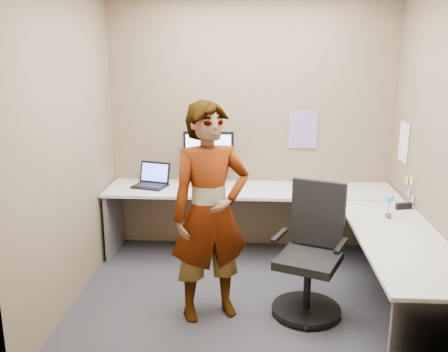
# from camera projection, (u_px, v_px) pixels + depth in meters

# --- Properties ---
(ground) EXTENTS (3.00, 3.00, 0.00)m
(ground) POSITION_uv_depth(u_px,v_px,m) (247.00, 299.00, 4.37)
(ground) COLOR #2A2A2F
(ground) RESTS_ON ground
(wall_back) EXTENTS (3.00, 0.00, 3.00)m
(wall_back) POSITION_uv_depth(u_px,v_px,m) (251.00, 124.00, 5.29)
(wall_back) COLOR brown
(wall_back) RESTS_ON ground
(wall_right) EXTENTS (0.00, 2.70, 2.70)m
(wall_right) POSITION_uv_depth(u_px,v_px,m) (439.00, 151.00, 3.94)
(wall_right) COLOR brown
(wall_right) RESTS_ON ground
(wall_left) EXTENTS (0.00, 2.70, 2.70)m
(wall_left) POSITION_uv_depth(u_px,v_px,m) (68.00, 146.00, 4.13)
(wall_left) COLOR brown
(wall_left) RESTS_ON ground
(desk) EXTENTS (2.98, 2.58, 0.73)m
(desk) POSITION_uv_depth(u_px,v_px,m) (296.00, 222.00, 4.57)
(desk) COLOR #AEAEAE
(desk) RESTS_ON ground
(paper_ream) EXTENTS (0.33, 0.25, 0.07)m
(paper_ream) POSITION_uv_depth(u_px,v_px,m) (209.00, 182.00, 5.28)
(paper_ream) COLOR #B51B12
(paper_ream) RESTS_ON desk
(monitor) EXTENTS (0.53, 0.16, 0.50)m
(monitor) POSITION_uv_depth(u_px,v_px,m) (209.00, 151.00, 5.21)
(monitor) COLOR black
(monitor) RESTS_ON paper_ream
(laptop) EXTENTS (0.40, 0.36, 0.24)m
(laptop) POSITION_uv_depth(u_px,v_px,m) (152.00, 180.00, 5.23)
(laptop) COLOR black
(laptop) RESTS_ON desk
(trackball_mouse) EXTENTS (0.12, 0.08, 0.07)m
(trackball_mouse) POSITION_uv_depth(u_px,v_px,m) (219.00, 189.00, 5.04)
(trackball_mouse) COLOR #B7B7BC
(trackball_mouse) RESTS_ON desk
(origami) EXTENTS (0.10, 0.10, 0.06)m
(origami) POSITION_uv_depth(u_px,v_px,m) (210.00, 191.00, 4.93)
(origami) COLOR white
(origami) RESTS_ON desk
(stapler) EXTENTS (0.16, 0.08, 0.05)m
(stapler) POSITION_uv_depth(u_px,v_px,m) (404.00, 206.00, 4.49)
(stapler) COLOR black
(stapler) RESTS_ON desk
(flower) EXTENTS (0.07, 0.07, 0.22)m
(flower) POSITION_uv_depth(u_px,v_px,m) (389.00, 202.00, 4.22)
(flower) COLOR brown
(flower) RESTS_ON desk
(calendar_purple) EXTENTS (0.30, 0.01, 0.40)m
(calendar_purple) POSITION_uv_depth(u_px,v_px,m) (303.00, 130.00, 5.26)
(calendar_purple) COLOR #846BB7
(calendar_purple) RESTS_ON wall_back
(calendar_white) EXTENTS (0.01, 0.28, 0.38)m
(calendar_white) POSITION_uv_depth(u_px,v_px,m) (404.00, 142.00, 4.84)
(calendar_white) COLOR white
(calendar_white) RESTS_ON wall_right
(sticky_note_a) EXTENTS (0.01, 0.07, 0.07)m
(sticky_note_a) POSITION_uv_depth(u_px,v_px,m) (412.00, 181.00, 4.58)
(sticky_note_a) COLOR #F2E059
(sticky_note_a) RESTS_ON wall_right
(sticky_note_b) EXTENTS (0.01, 0.07, 0.07)m
(sticky_note_b) POSITION_uv_depth(u_px,v_px,m) (409.00, 193.00, 4.66)
(sticky_note_b) COLOR pink
(sticky_note_b) RESTS_ON wall_right
(sticky_note_c) EXTENTS (0.01, 0.07, 0.07)m
(sticky_note_c) POSITION_uv_depth(u_px,v_px,m) (412.00, 199.00, 4.55)
(sticky_note_c) COLOR pink
(sticky_note_c) RESTS_ON wall_right
(sticky_note_d) EXTENTS (0.01, 0.07, 0.07)m
(sticky_note_d) POSITION_uv_depth(u_px,v_px,m) (407.00, 180.00, 4.73)
(sticky_note_d) COLOR #F2E059
(sticky_note_d) RESTS_ON wall_right
(office_chair) EXTENTS (0.62, 0.62, 1.07)m
(office_chair) POSITION_uv_depth(u_px,v_px,m) (310.00, 262.00, 4.08)
(office_chair) COLOR black
(office_chair) RESTS_ON ground
(person) EXTENTS (0.76, 0.64, 1.76)m
(person) POSITION_uv_depth(u_px,v_px,m) (210.00, 213.00, 3.92)
(person) COLOR #999399
(person) RESTS_ON ground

